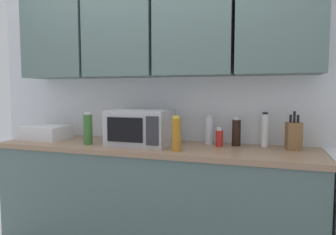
# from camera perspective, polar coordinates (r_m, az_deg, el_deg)

# --- Properties ---
(wall_back_with_cabinets) EXTENTS (3.42, 0.38, 2.60)m
(wall_back_with_cabinets) POSITION_cam_1_polar(r_m,az_deg,el_deg) (2.66, -1.34, 10.25)
(wall_back_with_cabinets) COLOR white
(wall_back_with_cabinets) RESTS_ON ground_plane
(counter_run) EXTENTS (2.55, 0.63, 0.90)m
(counter_run) POSITION_cam_1_polar(r_m,az_deg,el_deg) (2.58, -3.07, -14.97)
(counter_run) COLOR slate
(counter_run) RESTS_ON ground_plane
(microwave) EXTENTS (0.48, 0.37, 0.28)m
(microwave) POSITION_cam_1_polar(r_m,az_deg,el_deg) (2.47, -5.17, -1.83)
(microwave) COLOR #B7B7BC
(microwave) RESTS_ON counter_run
(dish_rack) EXTENTS (0.38, 0.30, 0.12)m
(dish_rack) POSITION_cam_1_polar(r_m,az_deg,el_deg) (2.98, -21.74, -2.58)
(dish_rack) COLOR silver
(dish_rack) RESTS_ON counter_run
(knife_block) EXTENTS (0.12, 0.13, 0.28)m
(knife_block) POSITION_cam_1_polar(r_m,az_deg,el_deg) (2.44, 22.27, -3.11)
(knife_block) COLOR brown
(knife_block) RESTS_ON counter_run
(bottle_soy_dark) EXTENTS (0.07, 0.07, 0.23)m
(bottle_soy_dark) POSITION_cam_1_polar(r_m,az_deg,el_deg) (2.47, 12.56, -2.64)
(bottle_soy_dark) COLOR black
(bottle_soy_dark) RESTS_ON counter_run
(bottle_red_sauce) EXTENTS (0.06, 0.06, 0.15)m
(bottle_red_sauce) POSITION_cam_1_polar(r_m,az_deg,el_deg) (2.42, 9.49, -3.70)
(bottle_red_sauce) COLOR red
(bottle_red_sauce) RESTS_ON counter_run
(bottle_clear_tall) EXTENTS (0.07, 0.07, 0.24)m
(bottle_clear_tall) POSITION_cam_1_polar(r_m,az_deg,el_deg) (2.52, 7.69, -2.34)
(bottle_clear_tall) COLOR silver
(bottle_clear_tall) RESTS_ON counter_run
(bottle_white_jar) EXTENTS (0.06, 0.06, 0.27)m
(bottle_white_jar) POSITION_cam_1_polar(r_m,az_deg,el_deg) (2.50, 17.52, -2.20)
(bottle_white_jar) COLOR white
(bottle_white_jar) RESTS_ON counter_run
(bottle_amber_vinegar) EXTENTS (0.07, 0.07, 0.25)m
(bottle_amber_vinegar) POSITION_cam_1_polar(r_m,az_deg,el_deg) (2.20, 1.54, -3.09)
(bottle_amber_vinegar) COLOR #AD701E
(bottle_amber_vinegar) RESTS_ON counter_run
(bottle_green_oil) EXTENTS (0.07, 0.07, 0.26)m
(bottle_green_oil) POSITION_cam_1_polar(r_m,az_deg,el_deg) (2.57, -14.62, -2.03)
(bottle_green_oil) COLOR #386B2D
(bottle_green_oil) RESTS_ON counter_run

